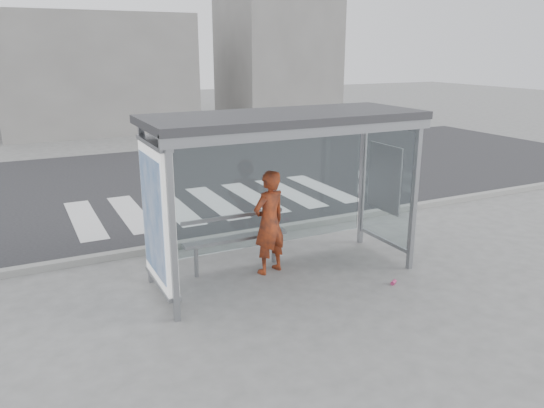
# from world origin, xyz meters

# --- Properties ---
(ground) EXTENTS (80.00, 80.00, 0.00)m
(ground) POSITION_xyz_m (0.00, 0.00, 0.00)
(ground) COLOR slate
(ground) RESTS_ON ground
(road) EXTENTS (30.00, 10.00, 0.01)m
(road) POSITION_xyz_m (0.00, 7.00, 0.00)
(road) COLOR #232326
(road) RESTS_ON ground
(curb) EXTENTS (30.00, 0.18, 0.12)m
(curb) POSITION_xyz_m (0.00, 1.95, 0.06)
(curb) COLOR gray
(curb) RESTS_ON ground
(crosswalk) EXTENTS (6.55, 3.00, 0.00)m
(crosswalk) POSITION_xyz_m (0.50, 4.50, 0.00)
(crosswalk) COLOR silver
(crosswalk) RESTS_ON ground
(bus_shelter) EXTENTS (4.25, 1.65, 2.62)m
(bus_shelter) POSITION_xyz_m (-0.37, 0.06, 1.98)
(bus_shelter) COLOR gray
(bus_shelter) RESTS_ON ground
(building_center) EXTENTS (8.00, 5.00, 5.00)m
(building_center) POSITION_xyz_m (0.00, 18.00, 2.50)
(building_center) COLOR slate
(building_center) RESTS_ON ground
(building_right) EXTENTS (5.00, 5.00, 7.00)m
(building_right) POSITION_xyz_m (9.00, 18.00, 3.50)
(building_right) COLOR slate
(building_right) RESTS_ON ground
(person) EXTENTS (0.71, 0.57, 1.71)m
(person) POSITION_xyz_m (-0.16, 0.22, 0.86)
(person) COLOR red
(person) RESTS_ON ground
(bench) EXTENTS (1.79, 0.22, 0.92)m
(bench) POSITION_xyz_m (-0.60, 0.58, 0.55)
(bench) COLOR slate
(bench) RESTS_ON ground
(soda_can) EXTENTS (0.13, 0.12, 0.06)m
(soda_can) POSITION_xyz_m (1.37, -1.08, 0.03)
(soda_can) COLOR #E44380
(soda_can) RESTS_ON ground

